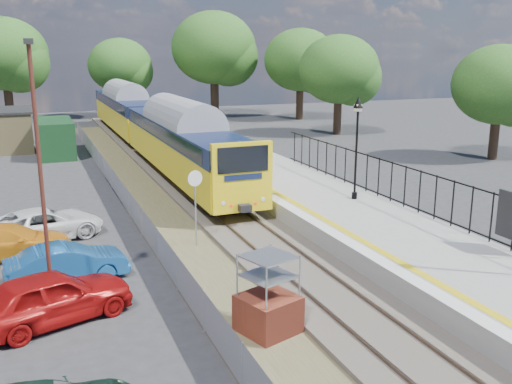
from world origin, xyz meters
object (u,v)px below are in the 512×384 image
brick_plinth (268,296)px  car_red (52,297)px  victorian_lamp_north (357,124)px  train (147,121)px  car_white (45,224)px  car_yellow (9,242)px  speed_sign (195,195)px  car_blue (67,263)px  carpark_lamp (40,163)px

brick_plinth → car_red: size_ratio=0.50×
car_red → victorian_lamp_north: bearing=-85.0°
train → car_white: bearing=-112.9°
car_yellow → car_white: car_white is taller
speed_sign → car_blue: (-4.89, -1.77, -1.47)m
carpark_lamp → car_white: bearing=89.8°
speed_sign → train: bearing=70.1°
carpark_lamp → car_red: 3.76m
victorian_lamp_north → car_red: bearing=-156.1°
car_yellow → car_white: bearing=-31.0°
victorian_lamp_north → carpark_lamp: bearing=-159.9°
victorian_lamp_north → brick_plinth: bearing=-132.3°
car_blue → car_yellow: car_blue is taller
car_blue → victorian_lamp_north: bearing=-84.2°
brick_plinth → carpark_lamp: carpark_lamp is taller
speed_sign → car_blue: 5.40m
speed_sign → car_yellow: size_ratio=0.70×
victorian_lamp_north → carpark_lamp: (-13.27, -4.87, 0.08)m
carpark_lamp → car_blue: bearing=72.7°
train → speed_sign: train is taller
victorian_lamp_north → speed_sign: (-7.80, -1.24, -2.19)m
speed_sign → car_white: 6.45m
car_red → car_white: size_ratio=0.96×
car_blue → train: bearing=-24.8°
victorian_lamp_north → car_red: size_ratio=1.03×
train → car_blue: (-7.39, -23.74, -1.70)m
car_blue → speed_sign: bearing=-77.7°
carpark_lamp → car_yellow: size_ratio=1.78×
brick_plinth → speed_sign: bearing=89.1°
carpark_lamp → car_red: (-0.01, -1.03, -3.62)m
brick_plinth → car_blue: 7.44m
train → car_blue: size_ratio=10.52×
victorian_lamp_north → brick_plinth: 12.19m
carpark_lamp → car_blue: (0.58, 1.86, -3.74)m
brick_plinth → car_yellow: brick_plinth is taller
train → carpark_lamp: carpark_lamp is taller
carpark_lamp → victorian_lamp_north: bearing=20.1°
carpark_lamp → car_red: carpark_lamp is taller
carpark_lamp → car_red: size_ratio=1.74×
train → carpark_lamp: bearing=-107.3°
brick_plinth → car_red: (-5.37, 2.81, -0.32)m
train → car_white: size_ratio=8.82×
victorian_lamp_north → carpark_lamp: 14.14m
carpark_lamp → car_blue: 4.21m
brick_plinth → car_blue: size_ratio=0.58×
victorian_lamp_north → train: 21.49m
train → victorian_lamp_north: bearing=-75.7°
victorian_lamp_north → carpark_lamp: carpark_lamp is taller
car_white → car_yellow: bearing=130.0°
carpark_lamp → car_white: (0.03, 6.76, -3.73)m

